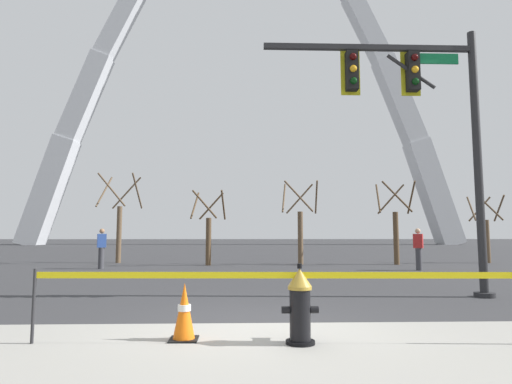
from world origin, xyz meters
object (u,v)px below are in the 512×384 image
Objects in this scene: monument_arch at (244,84)px; pedestrian_walking_left at (101,248)px; traffic_cone_by_hydrant at (184,312)px; fire_hydrant at (300,306)px; traffic_signal_gantry at (426,114)px; pedestrian_standing_center at (418,249)px.

pedestrian_walking_left is (-5.80, -39.98, -21.27)m from monument_arch.
traffic_cone_by_hydrant is 0.01× the size of monument_arch.
fire_hydrant is 0.62× the size of pedestrian_walking_left.
monument_arch is (0.97, 51.63, 21.73)m from traffic_cone_by_hydrant.
pedestrian_walking_left is at bearing 140.47° from traffic_signal_gantry.
traffic_signal_gantry is 3.77× the size of pedestrian_standing_center.
traffic_cone_by_hydrant is 12.91m from pedestrian_standing_center.
fire_hydrant is 12.32m from pedestrian_standing_center.
traffic_signal_gantry reaches higher than fire_hydrant.
fire_hydrant is 1.49m from traffic_cone_by_hydrant.
traffic_cone_by_hydrant is 7.13m from traffic_signal_gantry.
fire_hydrant is at bearing -9.03° from traffic_cone_by_hydrant.
monument_arch is 37.08× the size of pedestrian_walking_left.
monument_arch is at bearing 98.97° from pedestrian_standing_center.
traffic_cone_by_hydrant is 0.46× the size of pedestrian_walking_left.
pedestrian_standing_center is at bearing 60.91° from fire_hydrant.
pedestrian_standing_center reaches higher than fire_hydrant.
traffic_signal_gantry is 0.10× the size of monument_arch.
traffic_signal_gantry is at bearing -110.50° from pedestrian_standing_center.
pedestrian_standing_center is (6.49, -41.10, -21.27)m from monument_arch.
pedestrian_walking_left is (-9.71, 8.02, -3.25)m from traffic_signal_gantry.
pedestrian_standing_center is (5.99, 10.76, 0.35)m from fire_hydrant.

